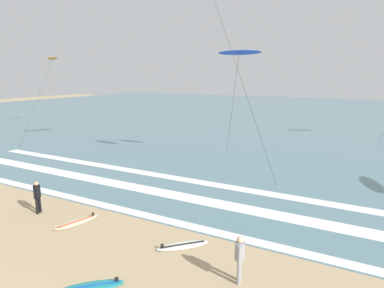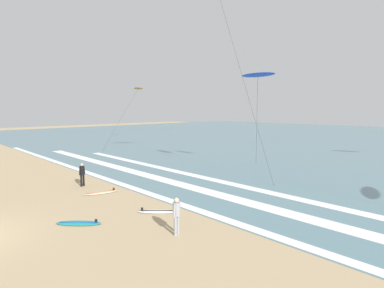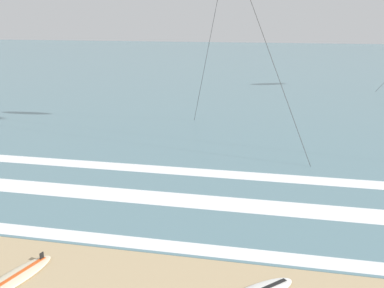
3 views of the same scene
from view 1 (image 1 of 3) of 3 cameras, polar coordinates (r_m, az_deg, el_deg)
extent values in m
cube|color=slate|center=(57.43, 19.21, 4.74)|extent=(140.00, 90.00, 0.01)
cube|color=white|center=(17.02, -12.57, -10.98)|extent=(58.63, 0.59, 0.01)
cube|color=white|center=(18.15, -1.47, -9.20)|extent=(48.20, 1.09, 0.01)
cube|color=white|center=(20.31, 2.61, -6.87)|extent=(38.21, 0.84, 0.01)
cylinder|color=black|center=(17.62, -25.38, -9.70)|extent=(0.13, 0.13, 0.82)
cylinder|color=black|center=(17.77, -25.01, -9.48)|extent=(0.13, 0.13, 0.82)
cylinder|color=black|center=(17.46, -25.40, -7.45)|extent=(0.32, 0.32, 0.58)
cylinder|color=black|center=(17.33, -25.75, -7.71)|extent=(0.13, 0.15, 0.56)
cylinder|color=black|center=(17.61, -25.04, -7.34)|extent=(0.13, 0.15, 0.56)
sphere|color=tan|center=(17.35, -25.51, -6.25)|extent=(0.21, 0.21, 0.21)
cylinder|color=gray|center=(11.43, 8.24, -20.77)|extent=(0.13, 0.13, 0.82)
cylinder|color=gray|center=(11.26, 8.16, -21.31)|extent=(0.13, 0.13, 0.82)
cylinder|color=gray|center=(10.98, 8.31, -17.97)|extent=(0.32, 0.32, 0.58)
cylinder|color=gray|center=(11.16, 8.38, -17.61)|extent=(0.12, 0.15, 0.56)
cylinder|color=gray|center=(10.83, 8.24, -18.58)|extent=(0.12, 0.15, 0.56)
sphere|color=#DBB28E|center=(10.80, 8.38, -16.20)|extent=(0.21, 0.21, 0.21)
ellipsoid|color=silver|center=(13.37, -1.63, -17.25)|extent=(1.90, 1.92, 0.09)
cube|color=black|center=(13.34, -1.63, -17.07)|extent=(1.32, 1.35, 0.01)
cube|color=black|center=(13.13, -5.23, -17.24)|extent=(0.10, 0.10, 0.16)
ellipsoid|color=beige|center=(16.06, -19.44, -12.72)|extent=(1.12, 2.18, 0.09)
cube|color=#D84C19|center=(16.04, -19.45, -12.56)|extent=(0.56, 1.75, 0.01)
cube|color=black|center=(16.36, -16.89, -11.60)|extent=(0.05, 0.12, 0.16)
ellipsoid|color=teal|center=(11.64, -17.35, -22.72)|extent=(1.93, 1.88, 0.09)
cube|color=#1959B2|center=(11.61, -17.37, -22.52)|extent=(1.36, 1.31, 0.01)
cube|color=black|center=(11.56, -13.02, -21.99)|extent=(0.10, 0.09, 0.16)
ellipsoid|color=orange|center=(45.86, -23.11, 13.57)|extent=(2.37, 3.12, 0.43)
cylinder|color=#333333|center=(39.57, -25.15, 7.56)|extent=(7.62, 10.78, 8.61)
cylinder|color=#333333|center=(20.93, 6.97, 15.52)|extent=(6.61, 1.01, 15.80)
ellipsoid|color=blue|center=(24.20, 8.24, 15.49)|extent=(3.22, 0.85, 0.43)
cylinder|color=#333333|center=(26.12, 7.04, 6.35)|extent=(2.08, 3.21, 8.11)
camera|label=2|loc=(6.22, 105.22, -15.24)|focal=27.83mm
camera|label=3|loc=(5.81, -41.37, -0.22)|focal=41.87mm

